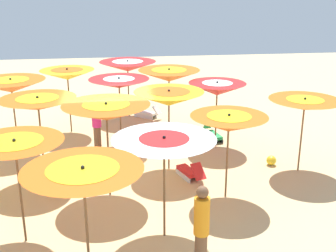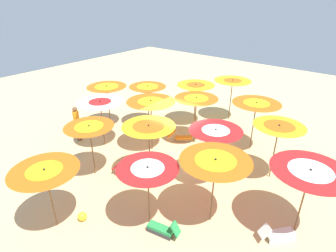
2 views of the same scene
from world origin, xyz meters
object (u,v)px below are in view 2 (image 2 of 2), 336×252
at_px(beach_umbrella_9, 215,134).
at_px(beach_umbrella_15, 45,174).
at_px(beach_ball, 82,216).
at_px(beach_umbrella_14, 148,173).
at_px(beach_umbrella_2, 148,90).
at_px(beach_umbrella_4, 256,107).
at_px(lounger_0, 128,172).
at_px(beach_umbrella_3, 107,90).
at_px(beach_umbrella_6, 151,105).
at_px(beach_umbrella_10, 149,131).
at_px(beach_umbrella_5, 196,101).
at_px(beach_umbrella_12, 309,176).
at_px(beach_umbrella_8, 279,130).
at_px(lounger_2, 278,234).
at_px(beach_umbrella_13, 215,166).
at_px(beach_umbrella_1, 196,88).
at_px(beachgoer_1, 214,150).
at_px(lounger_3, 163,229).
at_px(beach_umbrella_7, 100,105).
at_px(beach_umbrella_11, 90,131).
at_px(lounger_1, 181,137).
at_px(beach_umbrella_0, 232,83).
at_px(beachgoer_0, 77,123).

relative_size(beach_umbrella_9, beach_umbrella_15, 1.07).
bearing_deg(beach_ball, beach_umbrella_14, 125.84).
xyz_separation_m(beach_umbrella_2, beach_umbrella_15, (7.44, 2.75, -0.08)).
xyz_separation_m(beach_umbrella_4, lounger_0, (5.31, -3.00, -1.98)).
bearing_deg(beach_umbrella_3, beach_umbrella_6, 83.71).
xyz_separation_m(beach_umbrella_10, beach_umbrella_14, (1.83, 1.64, -0.18)).
relative_size(beach_umbrella_5, beach_ball, 8.14).
bearing_deg(beach_umbrella_3, beach_umbrella_12, 83.35).
distance_m(beach_umbrella_5, beach_umbrella_8, 4.08).
relative_size(beach_umbrella_10, lounger_2, 2.19).
xyz_separation_m(beach_umbrella_5, lounger_2, (3.41, 5.43, -2.03)).
xyz_separation_m(beach_umbrella_4, beach_umbrella_6, (3.04, -3.69, 0.10)).
bearing_deg(beach_umbrella_6, beach_umbrella_13, 64.51).
distance_m(beach_umbrella_6, beach_umbrella_15, 5.66).
height_order(beach_umbrella_1, beach_umbrella_6, beach_umbrella_6).
height_order(beach_umbrella_2, beachgoer_1, beach_umbrella_2).
bearing_deg(beach_umbrella_6, beachgoer_1, 96.77).
distance_m(lounger_3, beachgoer_1, 4.17).
distance_m(beach_umbrella_2, beachgoer_1, 5.44).
height_order(beach_umbrella_1, beach_umbrella_13, beach_umbrella_13).
height_order(beach_umbrella_6, beach_umbrella_13, beach_umbrella_6).
xyz_separation_m(beach_umbrella_10, beach_ball, (3.15, -0.20, -2.03)).
height_order(beach_umbrella_13, lounger_0, beach_umbrella_13).
distance_m(beach_umbrella_7, beach_umbrella_11, 2.44).
relative_size(beach_umbrella_7, beach_umbrella_8, 0.98).
relative_size(beach_umbrella_7, beach_umbrella_14, 1.04).
height_order(beach_umbrella_15, lounger_1, beach_umbrella_15).
bearing_deg(beach_umbrella_0, beach_umbrella_13, 23.72).
height_order(beach_umbrella_7, beach_umbrella_12, beach_umbrella_7).
distance_m(lounger_2, beachgoer_0, 10.19).
bearing_deg(lounger_1, beach_umbrella_14, -105.43).
relative_size(beach_umbrella_2, beach_umbrella_14, 1.05).
distance_m(beach_umbrella_0, beachgoer_1, 5.67).
relative_size(beach_umbrella_7, beach_ball, 7.87).
relative_size(beach_umbrella_4, beach_umbrella_11, 1.07).
height_order(beach_umbrella_10, beach_ball, beach_umbrella_10).
height_order(beach_umbrella_5, beachgoer_1, beach_umbrella_5).
distance_m(beach_umbrella_11, lounger_3, 4.70).
bearing_deg(beach_ball, beach_umbrella_8, 147.85).
bearing_deg(beach_umbrella_1, beach_umbrella_7, -23.60).
bearing_deg(beach_umbrella_14, beach_umbrella_1, -156.52).
bearing_deg(beach_umbrella_12, beach_umbrella_15, -52.18).
height_order(beach_umbrella_3, lounger_3, beach_umbrella_3).
xyz_separation_m(beach_umbrella_1, beach_umbrella_4, (0.61, 3.70, 0.05)).
bearing_deg(beach_umbrella_5, beach_umbrella_7, -47.92).
distance_m(beach_umbrella_10, beach_umbrella_14, 2.46).
xyz_separation_m(beach_umbrella_3, beach_ball, (5.32, 4.85, -2.01)).
distance_m(beach_umbrella_10, beach_umbrella_13, 3.15).
bearing_deg(lounger_2, beach_umbrella_4, 71.80).
height_order(lounger_0, lounger_2, lounger_0).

